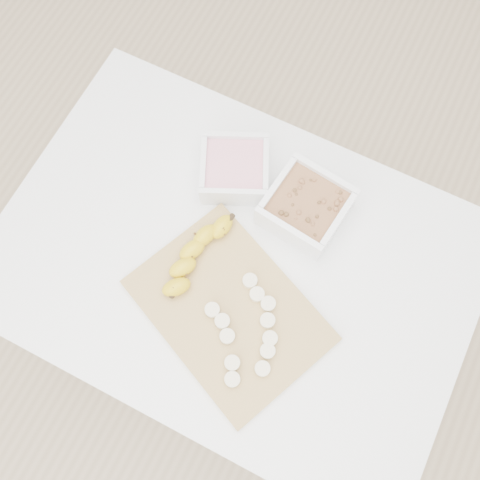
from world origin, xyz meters
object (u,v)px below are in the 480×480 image
at_px(bowl_yogurt, 235,169).
at_px(cutting_board, 229,310).
at_px(table, 234,273).
at_px(bowl_granola, 306,207).
at_px(banana, 195,256).

distance_m(bowl_yogurt, cutting_board, 0.30).
height_order(table, cutting_board, cutting_board).
height_order(bowl_granola, banana, bowl_granola).
bearing_deg(table, bowl_yogurt, 116.12).
relative_size(bowl_yogurt, bowl_granola, 1.08).
bearing_deg(table, bowl_granola, 62.05).
bearing_deg(bowl_yogurt, table, -63.88).
bearing_deg(cutting_board, table, 111.91).
height_order(table, banana, banana).
relative_size(table, cutting_board, 2.64).
bearing_deg(cutting_board, banana, 149.72).
relative_size(bowl_granola, cutting_board, 0.47).
distance_m(bowl_yogurt, bowl_granola, 0.17).
xyz_separation_m(cutting_board, banana, (-0.11, 0.06, 0.03)).
distance_m(table, cutting_board, 0.15).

